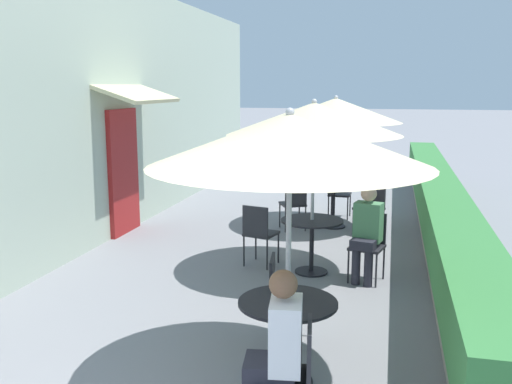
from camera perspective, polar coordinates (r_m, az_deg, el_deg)
The scene contains 19 objects.
cafe_facade_wall at distance 10.33m, azimuth -12.70°, elevation 8.19°, with size 0.98×14.05×4.20m.
planter_hedge at distance 9.54m, azimuth 17.74°, elevation -1.66°, with size 0.60×13.05×1.01m.
patio_table_near at distance 4.86m, azimuth 3.19°, elevation -12.88°, with size 0.83×0.83×0.73m.
patio_umbrella_near at distance 4.48m, azimuth 3.39°, elevation 5.18°, with size 2.27×2.27×2.32m.
cafe_chair_near_left at distance 5.58m, azimuth 2.76°, elevation -10.05°, with size 0.45×0.45×0.87m.
cafe_chair_near_right at distance 4.19m, azimuth 3.76°, elevation -17.38°, with size 0.45×0.45×0.87m.
seated_patron_near_right at distance 4.12m, azimuth 2.18°, elevation -15.24°, with size 0.44×0.37×1.25m.
coffee_cup_near at distance 4.84m, azimuth 2.19°, elevation -10.05°, with size 0.07×0.07×0.09m.
patio_table_mid at distance 7.64m, azimuth 5.61°, elevation -4.12°, with size 0.83×0.83×0.73m.
patio_umbrella_mid at distance 7.40m, azimuth 5.82°, elevation 7.29°, with size 2.27×2.27×2.32m.
cafe_chair_mid_left at distance 7.49m, azimuth 11.21°, elevation -4.82°, with size 0.48×0.48×0.87m.
seated_patron_mid_left at distance 7.34m, azimuth 11.01°, elevation -3.75°, with size 0.41×0.46×1.25m.
cafe_chair_mid_right at distance 7.88m, azimuth 0.29°, elevation -3.83°, with size 0.48×0.48×0.87m.
patio_table_far at distance 10.16m, azimuth 7.76°, elevation -0.47°, with size 0.83×0.83×0.73m.
patio_umbrella_far at distance 9.98m, azimuth 7.98°, elevation 8.09°, with size 2.27×2.27×2.32m.
cafe_chair_far_left at distance 9.78m, azimuth 11.48°, elevation -1.19°, with size 0.55×0.55×0.87m.
cafe_chair_far_right at distance 10.91m, azimuth 7.98°, elevation 0.13°, with size 0.42×0.42×0.87m.
cafe_chair_far_back at distance 9.85m, azimuth 3.82°, elevation -0.92°, with size 0.54×0.54×0.87m.
coffee_cup_far at distance 10.02m, azimuth 8.28°, elevation 0.69°, with size 0.07×0.07×0.09m.
Camera 1 is at (2.00, -2.38, 2.48)m, focal length 40.00 mm.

